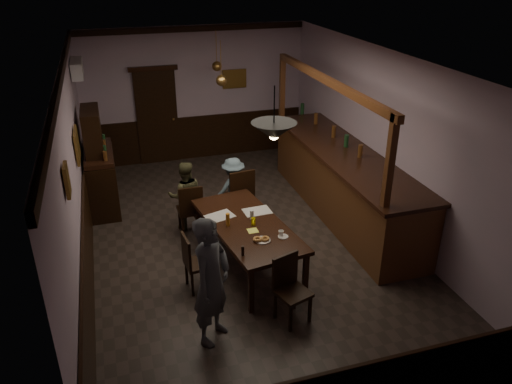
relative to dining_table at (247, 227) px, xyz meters
name	(u,v)px	position (x,y,z in m)	size (l,w,h in m)	color
room	(244,158)	(0.16, 0.72, 0.81)	(5.01, 8.01, 3.01)	#2D2621
dining_table	(247,227)	(0.00, 0.00, 0.00)	(1.33, 2.33, 0.75)	black
chair_far_left	(190,208)	(-0.65, 1.19, -0.17)	(0.41, 0.41, 0.94)	black
chair_far_right	(240,194)	(0.25, 1.32, -0.10)	(0.51, 0.51, 1.06)	black
chair_near	(290,285)	(0.19, -1.31, -0.18)	(0.50, 0.50, 0.92)	black
chair_side	(194,260)	(-0.88, -0.34, -0.20)	(0.42, 0.42, 0.88)	black
person_standing	(212,282)	(-0.85, -1.40, 0.16)	(0.62, 0.41, 1.69)	#4E5259
person_seated_left	(185,196)	(-0.68, 1.46, -0.07)	(0.60, 0.47, 1.24)	#4C4B2E
person_seated_right	(233,188)	(0.21, 1.60, -0.11)	(0.74, 0.43, 1.15)	slate
newspaper_left	(220,216)	(-0.34, 0.33, 0.07)	(0.42, 0.30, 0.01)	silver
newspaper_right	(257,211)	(0.26, 0.32, 0.07)	(0.42, 0.30, 0.01)	silver
napkin	(253,231)	(0.02, -0.23, 0.07)	(0.15, 0.15, 0.00)	#F3FF5D
saucer	(283,237)	(0.38, -0.52, 0.07)	(0.15, 0.15, 0.01)	white
coffee_cup	(281,233)	(0.36, -0.49, 0.11)	(0.08, 0.08, 0.07)	white
pastry_plate	(263,240)	(0.07, -0.54, 0.07)	(0.22, 0.22, 0.01)	white
pastry_ring_a	(258,239)	(0.00, -0.53, 0.10)	(0.13, 0.13, 0.04)	#C68C47
pastry_ring_b	(265,239)	(0.10, -0.55, 0.10)	(0.13, 0.13, 0.04)	#C68C47
soda_can	(253,221)	(0.07, -0.07, 0.12)	(0.07, 0.07, 0.12)	yellow
beer_glass	(228,220)	(-0.29, 0.02, 0.16)	(0.06, 0.06, 0.20)	#BF721E
water_glass	(252,215)	(0.11, 0.10, 0.14)	(0.06, 0.06, 0.15)	silver
pepper_mill	(243,251)	(-0.29, -0.81, 0.13)	(0.04, 0.04, 0.14)	black
sideboard	(100,169)	(-2.05, 2.72, 0.08)	(0.52, 1.45, 1.91)	black
bar_counter	(343,181)	(2.15, 1.17, -0.04)	(1.06, 4.56, 2.55)	#522F15
door_back	(157,118)	(-0.74, 4.67, 0.36)	(0.90, 0.06, 2.10)	black
ac_unit	(77,68)	(-2.22, 3.62, 1.76)	(0.20, 0.85, 0.30)	white
picture_left_small	(67,180)	(-2.30, -0.88, 1.46)	(0.04, 0.28, 0.36)	olive
picture_left_large	(77,145)	(-2.30, 1.52, 1.01)	(0.04, 0.62, 0.48)	olive
picture_back	(234,79)	(1.06, 4.68, 1.11)	(0.55, 0.04, 0.42)	olive
pendant_iron	(274,131)	(0.12, -0.79, 1.75)	(0.56, 0.56, 0.67)	black
pendant_brass_mid	(221,81)	(0.26, 2.54, 1.61)	(0.20, 0.20, 0.81)	#BF8C3F
pendant_brass_far	(217,66)	(0.46, 3.76, 1.61)	(0.20, 0.20, 0.81)	#BF8C3F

